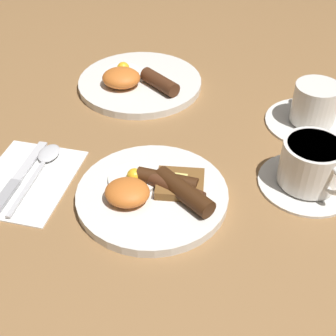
{
  "coord_description": "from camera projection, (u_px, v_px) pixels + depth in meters",
  "views": [
    {
      "loc": [
        0.1,
        -0.51,
        0.5
      ],
      "look_at": [
        0.02,
        0.05,
        0.03
      ],
      "focal_mm": 50.0,
      "sensor_mm": 36.0,
      "label": 1
    }
  ],
  "objects": [
    {
      "name": "spoon",
      "position": [
        45.0,
        160.0,
        0.77
      ],
      "size": [
        0.04,
        0.18,
        0.01
      ],
      "rotation": [
        0.0,
        0.0,
        1.5
      ],
      "color": "silver",
      "rests_on": "napkin"
    },
    {
      "name": "teacup_near",
      "position": [
        310.0,
        167.0,
        0.72
      ],
      "size": [
        0.15,
        0.15,
        0.08
      ],
      "color": "silver",
      "rests_on": "ground_plane"
    },
    {
      "name": "napkin",
      "position": [
        27.0,
        180.0,
        0.75
      ],
      "size": [
        0.16,
        0.19,
        0.01
      ],
      "primitive_type": "cube",
      "rotation": [
        0.0,
        0.0,
        -0.1
      ],
      "color": "white",
      "rests_on": "ground_plane"
    },
    {
      "name": "ground_plane",
      "position": [
        152.0,
        199.0,
        0.72
      ],
      "size": [
        3.0,
        3.0,
        0.0
      ],
      "primitive_type": "plane",
      "color": "olive"
    },
    {
      "name": "breakfast_plate_far",
      "position": [
        138.0,
        82.0,
        0.96
      ],
      "size": [
        0.25,
        0.25,
        0.05
      ],
      "color": "silver",
      "rests_on": "ground_plane"
    },
    {
      "name": "knife",
      "position": [
        16.0,
        181.0,
        0.74
      ],
      "size": [
        0.03,
        0.19,
        0.01
      ],
      "rotation": [
        0.0,
        0.0,
        1.48
      ],
      "color": "silver",
      "rests_on": "napkin"
    },
    {
      "name": "breakfast_plate_near",
      "position": [
        154.0,
        192.0,
        0.71
      ],
      "size": [
        0.23,
        0.23,
        0.05
      ],
      "color": "silver",
      "rests_on": "ground_plane"
    },
    {
      "name": "teacup_far",
      "position": [
        313.0,
        109.0,
        0.85
      ],
      "size": [
        0.17,
        0.17,
        0.08
      ],
      "color": "silver",
      "rests_on": "ground_plane"
    }
  ]
}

